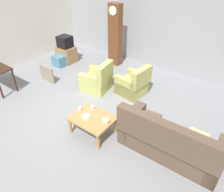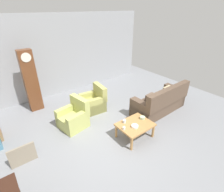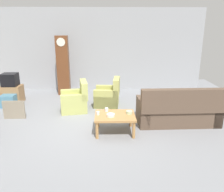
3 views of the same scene
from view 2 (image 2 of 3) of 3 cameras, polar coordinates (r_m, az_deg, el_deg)
The scene contains 12 objects.
ground_plane at distance 5.22m, azimuth -1.22°, elevation -12.80°, with size 10.40×10.40×0.00m, color gray.
garage_door_wall at distance 7.42m, azimuth -18.44°, elevation 12.42°, with size 8.40×0.16×3.20m, color #9EA0A5.
couch_floral at distance 6.32m, azimuth 15.80°, elevation -2.15°, with size 2.12×0.92×1.04m.
armchair_olive_near at distance 5.51m, azimuth -12.61°, elevation -7.11°, with size 0.91×0.88×0.92m.
armchair_olive_far at distance 6.24m, azimuth -6.14°, elevation -2.08°, with size 0.86×0.84×0.92m.
coffee_table_wood at distance 4.95m, azimuth 7.72°, elevation -9.89°, with size 0.96×0.76×0.46m.
grandfather_clock at distance 6.53m, azimuth -25.48°, elevation 4.42°, with size 0.44×0.30×2.19m.
framed_picture_leaning at distance 4.79m, azimuth -27.68°, elevation -17.11°, with size 0.60×0.05×0.52m, color gray.
cup_white_porcelain at distance 4.67m, azimuth 4.04°, elevation -10.69°, with size 0.07×0.07×0.08m, color white.
cup_blue_rimmed at distance 4.91m, azimuth 4.16°, elevation -8.46°, with size 0.09×0.09×0.09m, color silver.
bowl_white_stacked at distance 4.79m, azimuth 7.64°, elevation -9.98°, with size 0.19×0.19×0.06m, color white.
bowl_shallow_green at distance 5.14m, azimuth 10.14°, elevation -7.15°, with size 0.15×0.15×0.07m, color #B2C69E.
Camera 2 is at (-2.32, -3.21, 3.40)m, focal length 27.36 mm.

